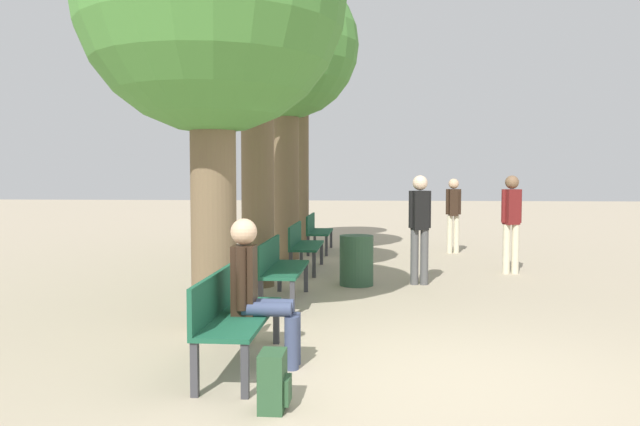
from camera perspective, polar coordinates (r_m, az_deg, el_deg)
name	(u,v)px	position (r m, az deg, el deg)	size (l,w,h in m)	color
ground_plane	(419,377)	(5.61, 9.08, -14.61)	(80.00, 80.00, 0.00)	tan
bench_row_0	(231,310)	(5.76, -8.12, -8.79)	(0.49, 1.69, 0.86)	#195138
bench_row_1	(279,265)	(8.59, -3.78, -4.76)	(0.49, 1.69, 0.86)	#195138
bench_row_2	(302,243)	(11.46, -1.62, -2.72)	(0.49, 1.69, 0.86)	#195138
bench_row_3	(316,229)	(14.35, -0.33, -1.50)	(0.49, 1.69, 0.86)	#195138
tree_row_0	(212,2)	(7.39, -9.89, 18.44)	(3.02, 3.02, 5.23)	brown
tree_row_1	(257,21)	(10.11, -5.80, 17.04)	(2.55, 2.55, 5.53)	brown
tree_row_2	(286,50)	(13.35, -3.13, 14.65)	(3.01, 3.01, 5.95)	brown
tree_row_3	(301,71)	(16.13, -1.71, 12.85)	(2.27, 2.27, 5.64)	brown
person_seated	(257,288)	(5.71, -5.74, -6.83)	(0.63, 0.36, 1.35)	#384260
backpack	(273,381)	(4.78, -4.28, -15.10)	(0.22, 0.29, 0.44)	#284C2D
pedestrian_near	(511,218)	(11.54, 17.09, -0.41)	(0.35, 0.28, 1.75)	beige
pedestrian_mid	(420,222)	(10.04, 9.11, -0.84)	(0.35, 0.26, 1.75)	#4C4C4C
pedestrian_far	(453,211)	(14.34, 12.10, 0.22)	(0.34, 0.24, 1.68)	beige
trash_bin	(356,260)	(9.94, 3.36, -4.34)	(0.54, 0.54, 0.80)	#2D5138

